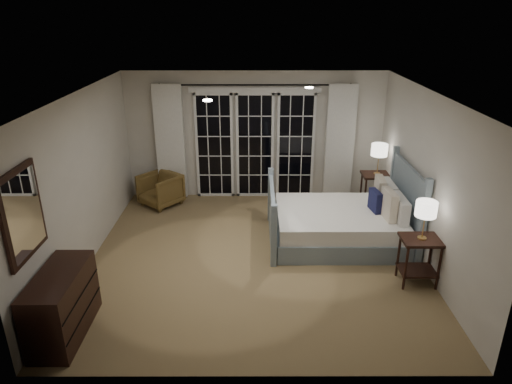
{
  "coord_description": "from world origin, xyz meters",
  "views": [
    {
      "loc": [
        0.01,
        -6.2,
        3.58
      ],
      "look_at": [
        0.02,
        0.05,
        1.05
      ],
      "focal_mm": 32.0,
      "sensor_mm": 36.0,
      "label": 1
    }
  ],
  "objects_px": {
    "dresser": "(62,304)",
    "armchair": "(160,190)",
    "lamp_left": "(426,209)",
    "nightstand_right": "(376,186)",
    "lamp_right": "(379,150)",
    "nightstand_left": "(419,254)",
    "bed": "(342,223)"
  },
  "relations": [
    {
      "from": "lamp_left",
      "to": "dresser",
      "type": "height_order",
      "value": "lamp_left"
    },
    {
      "from": "lamp_right",
      "to": "nightstand_right",
      "type": "bearing_deg",
      "value": 26.57
    },
    {
      "from": "bed",
      "to": "nightstand_right",
      "type": "relative_size",
      "value": 3.13
    },
    {
      "from": "nightstand_right",
      "to": "lamp_right",
      "type": "xyz_separation_m",
      "value": [
        -0.0,
        -0.0,
        0.7
      ]
    },
    {
      "from": "dresser",
      "to": "armchair",
      "type": "bearing_deg",
      "value": 84.04
    },
    {
      "from": "nightstand_right",
      "to": "lamp_left",
      "type": "distance_m",
      "value": 2.62
    },
    {
      "from": "nightstand_right",
      "to": "lamp_left",
      "type": "xyz_separation_m",
      "value": [
        -0.02,
        -2.53,
        0.65
      ]
    },
    {
      "from": "nightstand_left",
      "to": "lamp_right",
      "type": "bearing_deg",
      "value": 89.52
    },
    {
      "from": "bed",
      "to": "nightstand_left",
      "type": "xyz_separation_m",
      "value": [
        0.84,
        -1.24,
        0.13
      ]
    },
    {
      "from": "nightstand_left",
      "to": "dresser",
      "type": "xyz_separation_m",
      "value": [
        -4.48,
        -1.06,
        -0.06
      ]
    },
    {
      "from": "armchair",
      "to": "lamp_left",
      "type": "bearing_deg",
      "value": 6.13
    },
    {
      "from": "nightstand_right",
      "to": "armchair",
      "type": "bearing_deg",
      "value": 177.24
    },
    {
      "from": "lamp_left",
      "to": "lamp_right",
      "type": "distance_m",
      "value": 2.53
    },
    {
      "from": "bed",
      "to": "dresser",
      "type": "distance_m",
      "value": 4.32
    },
    {
      "from": "bed",
      "to": "lamp_left",
      "type": "relative_size",
      "value": 4.06
    },
    {
      "from": "nightstand_left",
      "to": "armchair",
      "type": "xyz_separation_m",
      "value": [
        -4.09,
        2.73,
        -0.14
      ]
    },
    {
      "from": "lamp_left",
      "to": "bed",
      "type": "bearing_deg",
      "value": 123.97
    },
    {
      "from": "nightstand_right",
      "to": "lamp_right",
      "type": "distance_m",
      "value": 0.7
    },
    {
      "from": "nightstand_left",
      "to": "dresser",
      "type": "distance_m",
      "value": 4.61
    },
    {
      "from": "nightstand_left",
      "to": "dresser",
      "type": "height_order",
      "value": "dresser"
    },
    {
      "from": "nightstand_left",
      "to": "lamp_left",
      "type": "bearing_deg",
      "value": 14.04
    },
    {
      "from": "nightstand_right",
      "to": "lamp_left",
      "type": "relative_size",
      "value": 1.3
    },
    {
      "from": "bed",
      "to": "lamp_left",
      "type": "distance_m",
      "value": 1.7
    },
    {
      "from": "lamp_right",
      "to": "armchair",
      "type": "height_order",
      "value": "lamp_right"
    },
    {
      "from": "nightstand_left",
      "to": "lamp_right",
      "type": "height_order",
      "value": "lamp_right"
    },
    {
      "from": "bed",
      "to": "lamp_right",
      "type": "bearing_deg",
      "value": 56.38
    },
    {
      "from": "armchair",
      "to": "nightstand_left",
      "type": "bearing_deg",
      "value": 6.13
    },
    {
      "from": "bed",
      "to": "armchair",
      "type": "distance_m",
      "value": 3.58
    },
    {
      "from": "lamp_left",
      "to": "lamp_right",
      "type": "height_order",
      "value": "lamp_right"
    },
    {
      "from": "bed",
      "to": "lamp_left",
      "type": "height_order",
      "value": "bed"
    },
    {
      "from": "nightstand_left",
      "to": "armchair",
      "type": "relative_size",
      "value": 1.0
    },
    {
      "from": "armchair",
      "to": "bed",
      "type": "bearing_deg",
      "value": 15.27
    }
  ]
}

